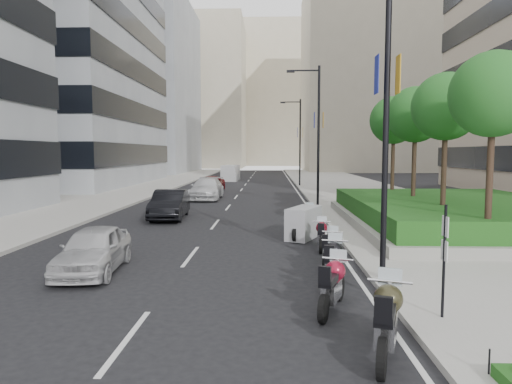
{
  "coord_description": "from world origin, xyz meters",
  "views": [
    {
      "loc": [
        1.22,
        -11.31,
        3.56
      ],
      "look_at": [
        0.67,
        6.58,
        2.0
      ],
      "focal_mm": 32.0,
      "sensor_mm": 36.0,
      "label": 1
    }
  ],
  "objects_px": {
    "lamp_post_0": "(381,95)",
    "motorcycle_5": "(304,223)",
    "delivery_van": "(230,174)",
    "car_c": "(207,189)",
    "car_a": "(94,249)",
    "lamp_post_1": "(316,129)",
    "car_b": "(170,204)",
    "motorcycle_4": "(321,235)",
    "motorcycle_0": "(387,320)",
    "motorcycle_1": "(333,285)",
    "lamp_post_2": "(299,138)",
    "parking_sign": "(444,255)",
    "motorcycle_2": "(333,262)",
    "motorcycle_6": "(307,218)",
    "car_d": "(211,184)",
    "motorcycle_3": "(330,248)"
  },
  "relations": [
    {
      "from": "lamp_post_0",
      "to": "motorcycle_5",
      "type": "height_order",
      "value": "lamp_post_0"
    },
    {
      "from": "delivery_van",
      "to": "car_c",
      "type": "bearing_deg",
      "value": -85.68
    },
    {
      "from": "motorcycle_5",
      "to": "car_a",
      "type": "bearing_deg",
      "value": 153.25
    },
    {
      "from": "lamp_post_1",
      "to": "car_b",
      "type": "height_order",
      "value": "lamp_post_1"
    },
    {
      "from": "motorcycle_5",
      "to": "car_c",
      "type": "relative_size",
      "value": 0.42
    },
    {
      "from": "motorcycle_4",
      "to": "delivery_van",
      "type": "bearing_deg",
      "value": 17.5
    },
    {
      "from": "car_c",
      "to": "lamp_post_1",
      "type": "bearing_deg",
      "value": -33.67
    },
    {
      "from": "lamp_post_0",
      "to": "motorcycle_0",
      "type": "xyz_separation_m",
      "value": [
        -0.87,
        -4.5,
        -4.42
      ]
    },
    {
      "from": "lamp_post_0",
      "to": "motorcycle_4",
      "type": "relative_size",
      "value": 4.56
    },
    {
      "from": "motorcycle_0",
      "to": "car_c",
      "type": "distance_m",
      "value": 27.58
    },
    {
      "from": "car_c",
      "to": "lamp_post_0",
      "type": "bearing_deg",
      "value": -70.52
    },
    {
      "from": "motorcycle_1",
      "to": "motorcycle_5",
      "type": "bearing_deg",
      "value": 20.77
    },
    {
      "from": "motorcycle_1",
      "to": "delivery_van",
      "type": "relative_size",
      "value": 0.44
    },
    {
      "from": "lamp_post_2",
      "to": "car_b",
      "type": "height_order",
      "value": "lamp_post_2"
    },
    {
      "from": "car_c",
      "to": "delivery_van",
      "type": "relative_size",
      "value": 1.16
    },
    {
      "from": "parking_sign",
      "to": "motorcycle_4",
      "type": "distance_m",
      "value": 7.56
    },
    {
      "from": "motorcycle_2",
      "to": "motorcycle_4",
      "type": "relative_size",
      "value": 1.11
    },
    {
      "from": "motorcycle_5",
      "to": "motorcycle_0",
      "type": "bearing_deg",
      "value": -152.76
    },
    {
      "from": "lamp_post_2",
      "to": "delivery_van",
      "type": "relative_size",
      "value": 1.88
    },
    {
      "from": "motorcycle_6",
      "to": "car_d",
      "type": "bearing_deg",
      "value": 37.29
    },
    {
      "from": "lamp_post_1",
      "to": "car_d",
      "type": "distance_m",
      "value": 15.85
    },
    {
      "from": "motorcycle_1",
      "to": "delivery_van",
      "type": "height_order",
      "value": "delivery_van"
    },
    {
      "from": "lamp_post_1",
      "to": "car_b",
      "type": "xyz_separation_m",
      "value": [
        -8.31,
        -5.14,
        -4.29
      ]
    },
    {
      "from": "parking_sign",
      "to": "motorcycle_5",
      "type": "xyz_separation_m",
      "value": [
        -2.18,
        9.34,
        -0.8
      ]
    },
    {
      "from": "lamp_post_2",
      "to": "car_d",
      "type": "xyz_separation_m",
      "value": [
        -8.38,
        -5.28,
        -4.39
      ]
    },
    {
      "from": "motorcycle_6",
      "to": "delivery_van",
      "type": "height_order",
      "value": "delivery_van"
    },
    {
      "from": "lamp_post_0",
      "to": "car_d",
      "type": "xyz_separation_m",
      "value": [
        -8.38,
        29.72,
        -4.39
      ]
    },
    {
      "from": "lamp_post_2",
      "to": "car_b",
      "type": "relative_size",
      "value": 1.92
    },
    {
      "from": "motorcycle_3",
      "to": "motorcycle_4",
      "type": "bearing_deg",
      "value": 17.24
    },
    {
      "from": "motorcycle_5",
      "to": "lamp_post_2",
      "type": "bearing_deg",
      "value": 20.74
    },
    {
      "from": "lamp_post_2",
      "to": "car_d",
      "type": "distance_m",
      "value": 10.83
    },
    {
      "from": "motorcycle_4",
      "to": "car_c",
      "type": "relative_size",
      "value": 0.36
    },
    {
      "from": "parking_sign",
      "to": "motorcycle_2",
      "type": "xyz_separation_m",
      "value": [
        -1.87,
        2.9,
        -0.86
      ]
    },
    {
      "from": "lamp_post_0",
      "to": "parking_sign",
      "type": "bearing_deg",
      "value": -77.67
    },
    {
      "from": "car_c",
      "to": "parking_sign",
      "type": "bearing_deg",
      "value": -71.32
    },
    {
      "from": "lamp_post_0",
      "to": "delivery_van",
      "type": "distance_m",
      "value": 45.68
    },
    {
      "from": "motorcycle_0",
      "to": "motorcycle_1",
      "type": "bearing_deg",
      "value": 34.06
    },
    {
      "from": "car_a",
      "to": "car_b",
      "type": "height_order",
      "value": "car_b"
    },
    {
      "from": "motorcycle_2",
      "to": "delivery_van",
      "type": "bearing_deg",
      "value": 22.94
    },
    {
      "from": "motorcycle_2",
      "to": "parking_sign",
      "type": "bearing_deg",
      "value": -132.68
    },
    {
      "from": "parking_sign",
      "to": "car_b",
      "type": "height_order",
      "value": "parking_sign"
    },
    {
      "from": "lamp_post_0",
      "to": "motorcycle_3",
      "type": "bearing_deg",
      "value": 117.44
    },
    {
      "from": "motorcycle_4",
      "to": "car_d",
      "type": "height_order",
      "value": "car_d"
    },
    {
      "from": "parking_sign",
      "to": "car_b",
      "type": "xyz_separation_m",
      "value": [
        -8.97,
        14.86,
        -0.68
      ]
    },
    {
      "from": "motorcycle_4",
      "to": "car_b",
      "type": "height_order",
      "value": "car_b"
    },
    {
      "from": "lamp_post_1",
      "to": "motorcycle_4",
      "type": "height_order",
      "value": "lamp_post_1"
    },
    {
      "from": "motorcycle_3",
      "to": "motorcycle_6",
      "type": "height_order",
      "value": "motorcycle_6"
    },
    {
      "from": "lamp_post_1",
      "to": "parking_sign",
      "type": "height_order",
      "value": "lamp_post_1"
    },
    {
      "from": "lamp_post_2",
      "to": "car_b",
      "type": "xyz_separation_m",
      "value": [
        -8.31,
        -23.14,
        -4.29
      ]
    },
    {
      "from": "car_d",
      "to": "car_b",
      "type": "bearing_deg",
      "value": -90.29
    }
  ]
}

